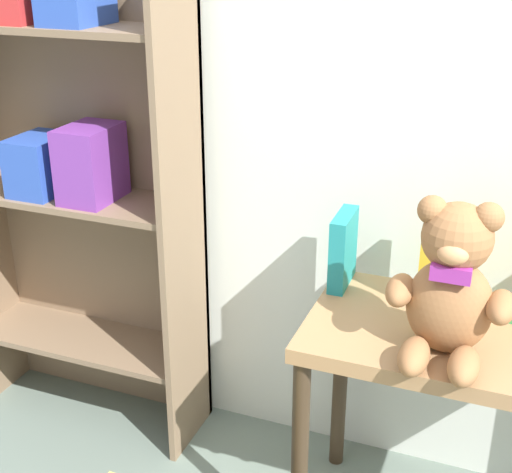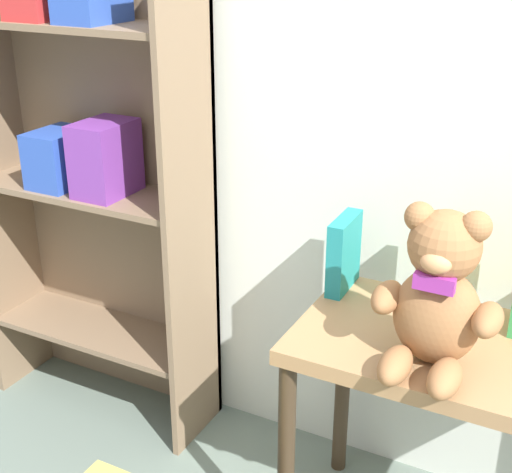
% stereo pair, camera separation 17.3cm
% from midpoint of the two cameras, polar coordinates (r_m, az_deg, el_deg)
% --- Properties ---
extents(wall_back, '(4.80, 0.06, 2.50)m').
position_cam_midpoint_polar(wall_back, '(1.74, 12.29, 17.45)').
color(wall_back, silver).
rests_on(wall_back, ground_plane).
extents(bookshelf_side, '(0.71, 0.25, 1.45)m').
position_cam_midpoint_polar(bookshelf_side, '(2.08, -16.57, 5.95)').
color(bookshelf_side, '#7F664C').
rests_on(bookshelf_side, ground_plane).
extents(display_table, '(0.68, 0.42, 0.60)m').
position_cam_midpoint_polar(display_table, '(1.67, 13.00, -10.31)').
color(display_table, '#9E754C').
rests_on(display_table, ground_plane).
extents(teddy_bear, '(0.26, 0.24, 0.34)m').
position_cam_midpoint_polar(teddy_bear, '(1.47, 12.11, -4.04)').
color(teddy_bear, '#99663D').
rests_on(teddy_bear, display_table).
extents(book_standing_teal, '(0.04, 0.14, 0.19)m').
position_cam_midpoint_polar(book_standing_teal, '(1.75, 4.19, -1.10)').
color(book_standing_teal, teal).
rests_on(book_standing_teal, display_table).
extents(book_standing_yellow, '(0.03, 0.14, 0.21)m').
position_cam_midpoint_polar(book_standing_yellow, '(1.71, 10.90, -1.71)').
color(book_standing_yellow, gold).
rests_on(book_standing_yellow, display_table).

